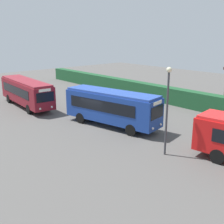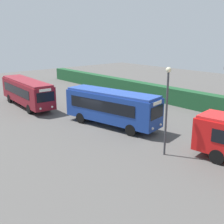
{
  "view_description": "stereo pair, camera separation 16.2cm",
  "coord_description": "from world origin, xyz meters",
  "px_view_note": "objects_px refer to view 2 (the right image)",
  "views": [
    {
      "loc": [
        20.0,
        -15.58,
        8.3
      ],
      "look_at": [
        1.55,
        0.56,
        1.49
      ],
      "focal_mm": 45.96,
      "sensor_mm": 36.0,
      "label": 1
    },
    {
      "loc": [
        20.1,
        -15.46,
        8.3
      ],
      "look_at": [
        1.55,
        0.56,
        1.49
      ],
      "focal_mm": 45.96,
      "sensor_mm": 36.0,
      "label": 2
    }
  ],
  "objects_px": {
    "bus_maroon": "(27,91)",
    "person_center": "(128,109)",
    "person_left": "(44,93)",
    "lamppost": "(167,102)",
    "bus_blue": "(112,106)"
  },
  "relations": [
    {
      "from": "bus_maroon",
      "to": "person_center",
      "type": "bearing_deg",
      "value": 32.01
    },
    {
      "from": "person_center",
      "to": "person_left",
      "type": "bearing_deg",
      "value": -127.6
    },
    {
      "from": "person_center",
      "to": "lamppost",
      "type": "distance_m",
      "value": 10.01
    },
    {
      "from": "person_center",
      "to": "lamppost",
      "type": "relative_size",
      "value": 0.27
    },
    {
      "from": "bus_maroon",
      "to": "lamppost",
      "type": "distance_m",
      "value": 19.32
    },
    {
      "from": "person_center",
      "to": "bus_maroon",
      "type": "bearing_deg",
      "value": -112.35
    },
    {
      "from": "lamppost",
      "to": "person_left",
      "type": "bearing_deg",
      "value": 175.43
    },
    {
      "from": "bus_maroon",
      "to": "person_left",
      "type": "relative_size",
      "value": 5.9
    },
    {
      "from": "bus_blue",
      "to": "person_center",
      "type": "distance_m",
      "value": 3.48
    },
    {
      "from": "bus_blue",
      "to": "bus_maroon",
      "type": "bearing_deg",
      "value": -178.84
    },
    {
      "from": "bus_maroon",
      "to": "person_left",
      "type": "height_order",
      "value": "bus_maroon"
    },
    {
      "from": "person_center",
      "to": "lamppost",
      "type": "xyz_separation_m",
      "value": [
        8.44,
        -4.5,
        2.93
      ]
    },
    {
      "from": "bus_maroon",
      "to": "bus_blue",
      "type": "xyz_separation_m",
      "value": [
        11.9,
        2.65,
        0.07
      ]
    },
    {
      "from": "person_left",
      "to": "person_center",
      "type": "height_order",
      "value": "person_left"
    },
    {
      "from": "person_left",
      "to": "lamppost",
      "type": "height_order",
      "value": "lamppost"
    }
  ]
}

